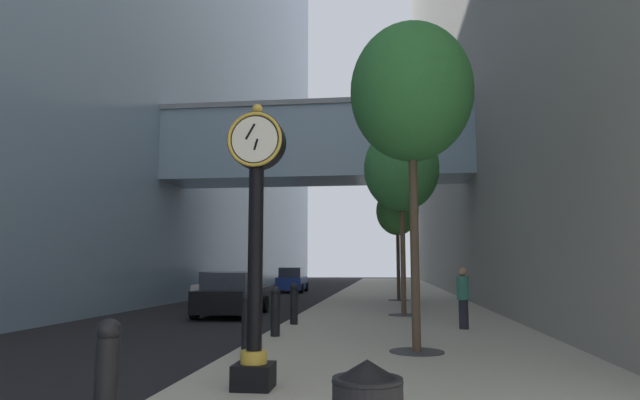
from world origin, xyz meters
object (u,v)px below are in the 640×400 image
at_px(pedestrian_walking, 463,296).
at_px(car_white_mid, 224,288).
at_px(car_blue_near, 292,280).
at_px(bollard_third, 247,321).
at_px(bollard_fifth, 294,303).
at_px(car_black_far, 232,294).
at_px(street_clock, 256,229).
at_px(street_tree_near, 411,93).
at_px(street_tree_mid_far, 397,212).
at_px(bollard_nearest, 107,378).
at_px(bollard_fourth, 275,310).
at_px(street_tree_mid_near, 401,169).

relative_size(pedestrian_walking, car_white_mid, 0.40).
bearing_deg(car_white_mid, car_blue_near, 82.48).
distance_m(bollard_third, bollard_fifth, 5.43).
xyz_separation_m(bollard_third, car_black_far, (-3.01, 9.29, 0.02)).
bearing_deg(street_clock, car_black_far, 107.57).
bearing_deg(street_tree_near, street_tree_mid_far, 90.00).
height_order(bollard_nearest, bollard_fourth, same).
relative_size(bollard_fourth, car_white_mid, 0.29).
xyz_separation_m(bollard_fourth, street_tree_mid_far, (3.33, 14.19, 3.81)).
relative_size(street_clock, car_blue_near, 0.99).
bearing_deg(street_tree_near, bollard_nearest, -118.61).
xyz_separation_m(bollard_fourth, car_black_far, (-3.01, 6.57, 0.02)).
relative_size(bollard_nearest, car_white_mid, 0.29).
distance_m(street_tree_near, street_tree_mid_far, 16.27).
bearing_deg(car_black_far, car_blue_near, 92.66).
bearing_deg(bollard_fourth, bollard_fifth, 90.00).
distance_m(street_tree_mid_far, car_black_far, 10.61).
xyz_separation_m(street_clock, car_white_mid, (-6.15, 18.55, -1.64)).
xyz_separation_m(bollard_third, street_tree_mid_far, (3.33, 16.91, 3.81)).
bearing_deg(street_clock, bollard_third, 106.38).
xyz_separation_m(street_clock, street_tree_near, (2.47, 3.57, 3.11)).
bearing_deg(street_clock, pedestrian_walking, 62.82).
height_order(pedestrian_walking, car_black_far, pedestrian_walking).
relative_size(street_tree_near, street_tree_mid_near, 1.02).
relative_size(bollard_fifth, car_blue_near, 0.29).
height_order(street_tree_mid_near, car_blue_near, street_tree_mid_near).
xyz_separation_m(street_tree_mid_near, car_black_far, (-6.33, 0.50, -4.53)).
bearing_deg(street_tree_near, street_tree_mid_near, 90.00).
relative_size(bollard_fifth, street_tree_mid_near, 0.18).
distance_m(street_tree_mid_near, car_white_mid, 11.92).
distance_m(bollard_nearest, car_black_far, 15.02).
bearing_deg(bollard_nearest, bollard_fourth, 90.00).
bearing_deg(bollard_third, pedestrian_walking, 45.05).
bearing_deg(street_clock, car_white_mid, 108.33).
bearing_deg(street_tree_mid_near, bollard_nearest, -103.17).
distance_m(pedestrian_walking, car_blue_near, 23.59).
height_order(street_clock, bollard_nearest, street_clock).
xyz_separation_m(street_tree_mid_far, car_black_far, (-6.33, -7.62, -3.79)).
bearing_deg(car_white_mid, bollard_fourth, -67.74).
bearing_deg(street_clock, street_tree_mid_near, 78.06).
relative_size(pedestrian_walking, car_black_far, 0.36).
bearing_deg(bollard_fourth, street_clock, -81.36).
relative_size(bollard_fourth, street_tree_mid_far, 0.21).
height_order(bollard_third, car_white_mid, car_white_mid).
bearing_deg(street_tree_mid_near, car_white_mid, 141.50).
relative_size(street_tree_mid_near, car_black_far, 1.45).
relative_size(street_tree_near, pedestrian_walking, 4.13).
relative_size(street_clock, street_tree_mid_far, 0.73).
bearing_deg(bollard_fifth, street_tree_mid_near, 45.25).
distance_m(bollard_third, car_black_far, 9.76).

